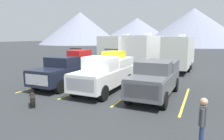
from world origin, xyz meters
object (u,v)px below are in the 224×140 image
(camper_trailer_a, at_px, (122,50))
(person_a, at_px, (202,121))
(pickup_truck_b, at_px, (106,72))
(pickup_truck_c, at_px, (156,77))
(pickup_truck_a, at_px, (69,68))
(camper_trailer_c, at_px, (180,51))
(dog, at_px, (32,98))
(camper_trailer_b, at_px, (145,49))

(camper_trailer_a, relative_size, person_a, 5.23)
(pickup_truck_b, distance_m, pickup_truck_c, 3.22)
(pickup_truck_a, relative_size, camper_trailer_c, 0.65)
(pickup_truck_c, xyz_separation_m, camper_trailer_c, (0.11, 10.59, 0.84))
(dog, bearing_deg, camper_trailer_a, 93.57)
(person_a, bearing_deg, camper_trailer_c, 98.68)
(camper_trailer_b, bearing_deg, camper_trailer_a, -164.14)
(pickup_truck_a, bearing_deg, dog, -76.36)
(camper_trailer_b, bearing_deg, dog, -95.81)
(camper_trailer_c, relative_size, dog, 12.29)
(pickup_truck_a, xyz_separation_m, camper_trailer_a, (0.25, 9.77, 0.82))
(pickup_truck_b, xyz_separation_m, person_a, (5.77, -5.48, -0.24))
(camper_trailer_b, distance_m, camper_trailer_c, 3.76)
(pickup_truck_a, bearing_deg, camper_trailer_a, 88.51)
(camper_trailer_a, height_order, camper_trailer_b, camper_trailer_b)
(dog, bearing_deg, pickup_truck_c, 39.21)
(pickup_truck_a, distance_m, pickup_truck_b, 3.15)
(pickup_truck_b, relative_size, dog, 7.50)
(pickup_truck_c, distance_m, camper_trailer_c, 10.62)
(camper_trailer_a, xyz_separation_m, camper_trailer_c, (6.19, 0.25, -0.03))
(pickup_truck_b, relative_size, camper_trailer_b, 0.61)
(pickup_truck_a, xyz_separation_m, dog, (1.16, -4.79, -0.74))
(pickup_truck_c, height_order, camper_trailer_c, camper_trailer_c)
(pickup_truck_b, xyz_separation_m, camper_trailer_a, (-2.86, 10.22, 0.78))
(camper_trailer_a, xyz_separation_m, person_a, (8.62, -15.69, -1.02))
(camper_trailer_a, relative_size, camper_trailer_c, 0.96)
(pickup_truck_b, distance_m, camper_trailer_b, 10.95)
(pickup_truck_c, bearing_deg, camper_trailer_b, 108.16)
(pickup_truck_a, height_order, pickup_truck_c, pickup_truck_a)
(pickup_truck_b, height_order, pickup_truck_c, pickup_truck_b)
(pickup_truck_c, relative_size, camper_trailer_b, 0.59)
(pickup_truck_a, relative_size, camper_trailer_a, 0.68)
(pickup_truck_b, xyz_separation_m, camper_trailer_b, (-0.40, 10.91, 0.82))
(pickup_truck_c, distance_m, person_a, 5.93)
(camper_trailer_c, xyz_separation_m, dog, (-5.28, -14.81, -1.53))
(camper_trailer_b, height_order, camper_trailer_c, camper_trailer_b)
(camper_trailer_a, distance_m, camper_trailer_c, 6.20)
(dog, bearing_deg, person_a, -8.40)
(person_a, distance_m, dog, 7.82)
(camper_trailer_c, height_order, person_a, camper_trailer_c)
(camper_trailer_a, distance_m, dog, 14.66)
(camper_trailer_b, bearing_deg, camper_trailer_c, -6.79)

